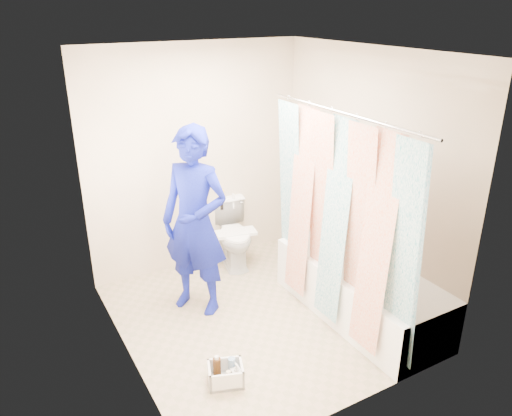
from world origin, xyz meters
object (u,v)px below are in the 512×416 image
plumber (195,222)px  cleaning_caddy (227,375)px  bathtub (360,290)px  toilet (233,234)px

plumber → cleaning_caddy: plumber is taller
plumber → cleaning_caddy: 1.38m
bathtub → toilet: 1.59m
plumber → bathtub: bearing=17.6°
cleaning_caddy → toilet: bearing=81.1°
toilet → plumber: size_ratio=0.40×
toilet → cleaning_caddy: (-0.94, -1.70, -0.28)m
toilet → plumber: 1.08m
cleaning_caddy → plumber: bearing=97.5°
bathtub → cleaning_caddy: (-1.49, -0.21, -0.19)m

